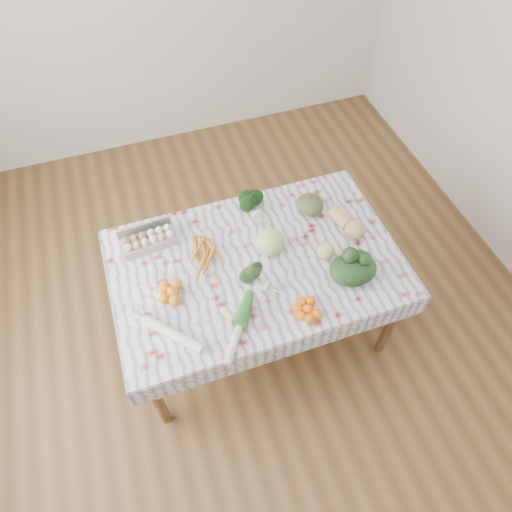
% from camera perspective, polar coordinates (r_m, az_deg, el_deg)
% --- Properties ---
extents(ground, '(4.50, 4.50, 0.00)m').
position_cam_1_polar(ground, '(3.27, -0.00, -8.60)').
color(ground, brown).
rests_on(ground, ground).
extents(dining_table, '(1.60, 1.00, 0.75)m').
position_cam_1_polar(dining_table, '(2.69, -0.00, -1.80)').
color(dining_table, brown).
rests_on(dining_table, ground).
extents(tablecloth, '(1.66, 1.06, 0.01)m').
position_cam_1_polar(tablecloth, '(2.63, -0.00, -0.83)').
color(tablecloth, silver).
rests_on(tablecloth, dining_table).
extents(egg_carton, '(0.33, 0.16, 0.09)m').
position_cam_1_polar(egg_carton, '(2.74, -13.23, 1.83)').
color(egg_carton, '#999995').
rests_on(egg_carton, tablecloth).
extents(carrot_bunch, '(0.28, 0.27, 0.04)m').
position_cam_1_polar(carrot_bunch, '(2.64, -6.10, 0.04)').
color(carrot_bunch, orange).
rests_on(carrot_bunch, tablecloth).
extents(kale_bunch, '(0.18, 0.16, 0.14)m').
position_cam_1_polar(kale_bunch, '(2.81, -0.44, 6.24)').
color(kale_bunch, '#103310').
rests_on(kale_bunch, tablecloth).
extents(kabocha_squash, '(0.19, 0.19, 0.11)m').
position_cam_1_polar(kabocha_squash, '(2.86, 6.71, 6.43)').
color(kabocha_squash, '#45582D').
rests_on(kabocha_squash, tablecloth).
extents(cabbage, '(0.21, 0.21, 0.16)m').
position_cam_1_polar(cabbage, '(2.61, 1.84, 1.81)').
color(cabbage, '#AEC27F').
rests_on(cabbage, tablecloth).
extents(butternut_squash, '(0.18, 0.27, 0.12)m').
position_cam_1_polar(butternut_squash, '(2.79, 11.32, 4.21)').
color(butternut_squash, tan).
rests_on(butternut_squash, tablecloth).
extents(orange_cluster, '(0.26, 0.26, 0.07)m').
position_cam_1_polar(orange_cluster, '(2.51, -10.40, -4.48)').
color(orange_cluster, orange).
rests_on(orange_cluster, tablecloth).
extents(broccoli, '(0.21, 0.21, 0.11)m').
position_cam_1_polar(broccoli, '(2.49, 0.35, -3.12)').
color(broccoli, '#23441B').
rests_on(broccoli, tablecloth).
extents(mandarin_cluster, '(0.19, 0.19, 0.06)m').
position_cam_1_polar(mandarin_cluster, '(2.44, 6.51, -6.56)').
color(mandarin_cluster, orange).
rests_on(mandarin_cluster, tablecloth).
extents(grapefruit, '(0.13, 0.13, 0.10)m').
position_cam_1_polar(grapefruit, '(2.64, 8.73, 0.63)').
color(grapefruit, '#C2C669').
rests_on(grapefruit, tablecloth).
extents(spinach_bag, '(0.28, 0.22, 0.12)m').
position_cam_1_polar(spinach_bag, '(2.58, 12.04, -1.59)').
color(spinach_bag, black).
rests_on(spinach_bag, tablecloth).
extents(daikon, '(0.29, 0.31, 0.05)m').
position_cam_1_polar(daikon, '(2.39, -10.35, -9.55)').
color(daikon, white).
rests_on(daikon, tablecloth).
extents(leek, '(0.27, 0.36, 0.04)m').
position_cam_1_polar(leek, '(2.38, -2.15, -9.05)').
color(leek, silver).
rests_on(leek, tablecloth).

